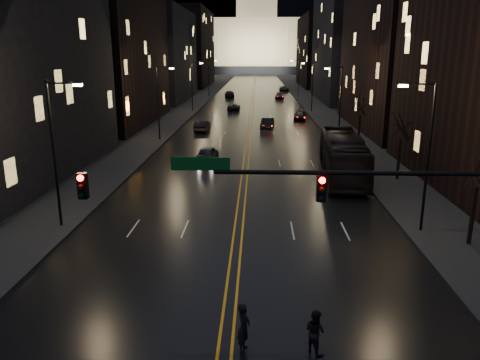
# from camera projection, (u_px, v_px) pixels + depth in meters

# --- Properties ---
(ground) EXTENTS (900.00, 900.00, 0.00)m
(ground) POSITION_uv_depth(u_px,v_px,m) (228.00, 320.00, 18.98)
(ground) COLOR black
(ground) RESTS_ON ground
(road) EXTENTS (20.00, 320.00, 0.02)m
(road) POSITION_uv_depth(u_px,v_px,m) (254.00, 88.00, 144.34)
(road) COLOR black
(road) RESTS_ON ground
(sidewalk_left) EXTENTS (8.00, 320.00, 0.16)m
(sidewalk_left) POSITION_uv_depth(u_px,v_px,m) (209.00, 88.00, 144.83)
(sidewalk_left) COLOR black
(sidewalk_left) RESTS_ON ground
(sidewalk_right) EXTENTS (8.00, 320.00, 0.16)m
(sidewalk_right) POSITION_uv_depth(u_px,v_px,m) (300.00, 88.00, 143.81)
(sidewalk_right) COLOR black
(sidewalk_right) RESTS_ON ground
(center_line) EXTENTS (0.62, 320.00, 0.01)m
(center_line) POSITION_uv_depth(u_px,v_px,m) (254.00, 88.00, 144.34)
(center_line) COLOR orange
(center_line) RESTS_ON road
(building_left_mid) EXTENTS (12.00, 30.00, 28.00)m
(building_left_mid) POSITION_uv_depth(u_px,v_px,m) (107.00, 28.00, 68.15)
(building_left_mid) COLOR black
(building_left_mid) RESTS_ON ground
(building_left_far) EXTENTS (12.00, 34.00, 20.00)m
(building_left_far) POSITION_uv_depth(u_px,v_px,m) (161.00, 55.00, 105.84)
(building_left_far) COLOR black
(building_left_far) RESTS_ON ground
(building_left_dist) EXTENTS (12.00, 40.00, 24.00)m
(building_left_dist) POSITION_uv_depth(u_px,v_px,m) (190.00, 48.00, 151.60)
(building_left_dist) COLOR black
(building_left_dist) RESTS_ON ground
(building_right_mid) EXTENTS (12.00, 34.00, 26.00)m
(building_right_mid) POSITION_uv_depth(u_px,v_px,m) (348.00, 41.00, 103.53)
(building_right_mid) COLOR black
(building_right_mid) RESTS_ON ground
(building_right_dist) EXTENTS (12.00, 40.00, 22.00)m
(building_right_dist) POSITION_uv_depth(u_px,v_px,m) (320.00, 51.00, 150.34)
(building_right_dist) COLOR black
(building_right_dist) RESTS_ON ground
(capitol) EXTENTS (90.00, 50.00, 58.50)m
(capitol) POSITION_uv_depth(u_px,v_px,m) (256.00, 41.00, 255.56)
(capitol) COLOR black
(capitol) RESTS_ON ground
(traffic_signal) EXTENTS (17.29, 0.45, 7.00)m
(traffic_signal) POSITION_uv_depth(u_px,v_px,m) (385.00, 202.00, 17.42)
(traffic_signal) COLOR black
(traffic_signal) RESTS_ON ground
(streetlamp_right_near) EXTENTS (2.13, 0.25, 9.00)m
(streetlamp_right_near) POSITION_uv_depth(u_px,v_px,m) (426.00, 150.00, 26.90)
(streetlamp_right_near) COLOR black
(streetlamp_right_near) RESTS_ON ground
(streetlamp_left_near) EXTENTS (2.13, 0.25, 9.00)m
(streetlamp_left_near) POSITION_uv_depth(u_px,v_px,m) (56.00, 147.00, 27.68)
(streetlamp_left_near) COLOR black
(streetlamp_left_near) RESTS_ON ground
(streetlamp_right_mid) EXTENTS (2.13, 0.25, 9.00)m
(streetlamp_right_mid) POSITION_uv_depth(u_px,v_px,m) (339.00, 100.00, 55.83)
(streetlamp_right_mid) COLOR black
(streetlamp_right_mid) RESTS_ON ground
(streetlamp_left_mid) EXTENTS (2.13, 0.25, 9.00)m
(streetlamp_left_mid) POSITION_uv_depth(u_px,v_px,m) (159.00, 99.00, 56.61)
(streetlamp_left_mid) COLOR black
(streetlamp_left_mid) RESTS_ON ground
(streetlamp_right_far) EXTENTS (2.13, 0.25, 9.00)m
(streetlamp_right_far) POSITION_uv_depth(u_px,v_px,m) (311.00, 84.00, 84.76)
(streetlamp_right_far) COLOR black
(streetlamp_right_far) RESTS_ON ground
(streetlamp_left_far) EXTENTS (2.13, 0.25, 9.00)m
(streetlamp_left_far) POSITION_uv_depth(u_px,v_px,m) (193.00, 84.00, 85.54)
(streetlamp_left_far) COLOR black
(streetlamp_left_far) RESTS_ON ground
(streetlamp_right_dist) EXTENTS (2.13, 0.25, 9.00)m
(streetlamp_right_dist) POSITION_uv_depth(u_px,v_px,m) (298.00, 76.00, 113.69)
(streetlamp_right_dist) COLOR black
(streetlamp_right_dist) RESTS_ON ground
(streetlamp_left_dist) EXTENTS (2.13, 0.25, 9.00)m
(streetlamp_left_dist) POSITION_uv_depth(u_px,v_px,m) (209.00, 76.00, 114.47)
(streetlamp_left_dist) COLOR black
(streetlamp_left_dist) RESTS_ON ground
(tree_right_near) EXTENTS (2.40, 2.40, 6.65)m
(tree_right_near) POSITION_uv_depth(u_px,v_px,m) (479.00, 168.00, 25.04)
(tree_right_near) COLOR black
(tree_right_near) RESTS_ON ground
(tree_right_mid) EXTENTS (2.40, 2.40, 6.65)m
(tree_right_mid) POSITION_uv_depth(u_px,v_px,m) (402.00, 128.00, 38.54)
(tree_right_mid) COLOR black
(tree_right_mid) RESTS_ON ground
(tree_right_far) EXTENTS (2.40, 2.40, 6.65)m
(tree_right_far) POSITION_uv_depth(u_px,v_px,m) (361.00, 106.00, 53.97)
(tree_right_far) COLOR black
(tree_right_far) RESTS_ON ground
(bus) EXTENTS (4.10, 13.61, 3.74)m
(bus) POSITION_uv_depth(u_px,v_px,m) (343.00, 156.00, 40.33)
(bus) COLOR black
(bus) RESTS_ON ground
(oncoming_car_a) EXTENTS (2.09, 4.57, 1.52)m
(oncoming_car_a) POSITION_uv_depth(u_px,v_px,m) (207.00, 153.00, 46.86)
(oncoming_car_a) COLOR black
(oncoming_car_a) RESTS_ON ground
(oncoming_car_b) EXTENTS (1.83, 4.74, 1.54)m
(oncoming_car_b) POSITION_uv_depth(u_px,v_px,m) (202.00, 126.00, 64.36)
(oncoming_car_b) COLOR black
(oncoming_car_b) RESTS_ON ground
(oncoming_car_c) EXTENTS (2.30, 4.70, 1.29)m
(oncoming_car_c) POSITION_uv_depth(u_px,v_px,m) (234.00, 107.00, 88.25)
(oncoming_car_c) COLOR black
(oncoming_car_c) RESTS_ON ground
(oncoming_car_d) EXTENTS (2.79, 5.76, 1.62)m
(oncoming_car_d) POSITION_uv_depth(u_px,v_px,m) (229.00, 94.00, 114.32)
(oncoming_car_d) COLOR black
(oncoming_car_d) RESTS_ON ground
(receding_car_a) EXTENTS (2.16, 4.80, 1.53)m
(receding_car_a) POSITION_uv_depth(u_px,v_px,m) (267.00, 124.00, 66.62)
(receding_car_a) COLOR black
(receding_car_a) RESTS_ON ground
(receding_car_b) EXTENTS (2.41, 4.85, 1.59)m
(receding_car_b) POSITION_uv_depth(u_px,v_px,m) (300.00, 115.00, 75.05)
(receding_car_b) COLOR black
(receding_car_b) RESTS_ON ground
(receding_car_c) EXTENTS (2.46, 5.20, 1.47)m
(receding_car_c) POSITION_uv_depth(u_px,v_px,m) (280.00, 96.00, 110.08)
(receding_car_c) COLOR black
(receding_car_c) RESTS_ON ground
(receding_car_d) EXTENTS (2.58, 5.52, 1.53)m
(receding_car_d) POSITION_uv_depth(u_px,v_px,m) (284.00, 89.00, 132.32)
(receding_car_d) COLOR black
(receding_car_d) RESTS_ON ground
(pedestrian_a) EXTENTS (0.59, 0.76, 1.87)m
(pedestrian_a) POSITION_uv_depth(u_px,v_px,m) (244.00, 328.00, 16.78)
(pedestrian_a) COLOR black
(pedestrian_a) RESTS_ON ground
(pedestrian_b) EXTENTS (0.88, 0.92, 1.69)m
(pedestrian_b) POSITION_uv_depth(u_px,v_px,m) (315.00, 331.00, 16.71)
(pedestrian_b) COLOR black
(pedestrian_b) RESTS_ON ground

